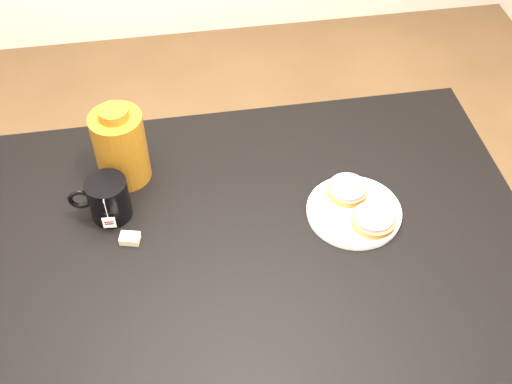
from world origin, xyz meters
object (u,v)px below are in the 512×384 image
Objects in this scene: plate at (354,211)px; bagel_package at (121,146)px; table at (236,258)px; mug at (108,199)px; bagel_front at (374,220)px; bagel_back at (347,190)px; teabag_pouch at (130,238)px.

bagel_package is (-0.54, 0.22, 0.09)m from plate.
plate is at bearing -22.14° from bagel_package.
plate is 1.05× the size of bagel_package.
mug reaches higher than table.
bagel_front is 0.63m from bagel_package.
bagel_back is 0.53m from teabag_pouch.
bagel_package reaches higher than bagel_front.
bagel_back is (-0.00, 0.06, 0.02)m from plate.
teabag_pouch is at bearing -174.19° from bagel_back.
mug is at bearing -107.32° from bagel_package.
bagel_front is 0.52× the size of bagel_package.
bagel_front reaches higher than table.
bagel_back is 0.56m from bagel_package.
bagel_front is at bearing -9.08° from mug.
mug is 0.11m from teabag_pouch.
bagel_package is at bearing 155.04° from bagel_front.
bagel_back is at bearing 5.81° from teabag_pouch.
bagel_front is at bearing -70.34° from bagel_back.
bagel_front reaches higher than plate.
bagel_back reaches higher than teabag_pouch.
bagel_front is 0.57m from teabag_pouch.
mug reaches higher than plate.
bagel_front reaches higher than teabag_pouch.
bagel_package reaches higher than table.
table is 31.11× the size of teabag_pouch.
bagel_package is at bearing 76.47° from mug.
bagel_package is at bearing 157.86° from plate.
teabag_pouch is at bearing 175.11° from bagel_front.
mug is at bearing 167.13° from bagel_front.
bagel_back is 0.49× the size of bagel_package.
table is 0.34m from bagel_front.
mug reaches higher than bagel_back.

